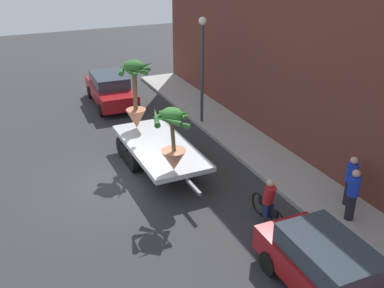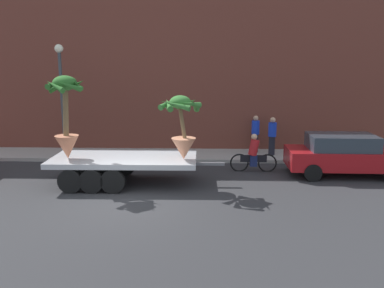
# 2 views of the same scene
# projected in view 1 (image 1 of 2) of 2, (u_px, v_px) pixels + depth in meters

# --- Properties ---
(ground_plane) EXTENTS (60.00, 60.00, 0.00)m
(ground_plane) POSITION_uv_depth(u_px,v_px,m) (114.00, 184.00, 15.93)
(ground_plane) COLOR #2D2D30
(sidewalk) EXTENTS (24.00, 2.20, 0.15)m
(sidewalk) POSITION_uv_depth(u_px,v_px,m) (259.00, 151.00, 18.18)
(sidewalk) COLOR #A39E99
(sidewalk) RESTS_ON ground
(building_facade) EXTENTS (24.00, 1.20, 8.62)m
(building_facade) POSITION_uv_depth(u_px,v_px,m) (303.00, 45.00, 17.02)
(building_facade) COLOR brown
(building_facade) RESTS_ON ground
(flatbed_trailer) EXTENTS (6.05, 2.30, 0.98)m
(flatbed_trailer) POSITION_uv_depth(u_px,v_px,m) (157.00, 147.00, 16.96)
(flatbed_trailer) COLOR #B7BABF
(flatbed_trailer) RESTS_ON ground
(potted_palm_rear) EXTENTS (1.44, 1.45, 2.83)m
(potted_palm_rear) POSITION_uv_depth(u_px,v_px,m) (135.00, 93.00, 17.46)
(potted_palm_rear) COLOR #C17251
(potted_palm_rear) RESTS_ON flatbed_trailer
(potted_palm_middle) EXTENTS (1.48, 1.43, 2.18)m
(potted_palm_middle) POSITION_uv_depth(u_px,v_px,m) (173.00, 139.00, 14.38)
(potted_palm_middle) COLOR tan
(potted_palm_middle) RESTS_ON flatbed_trailer
(cyclist) EXTENTS (1.84, 0.34, 1.54)m
(cyclist) POSITION_uv_depth(u_px,v_px,m) (269.00, 203.00, 13.53)
(cyclist) COLOR black
(cyclist) RESTS_ON ground
(parked_car) EXTENTS (4.44, 1.89, 1.58)m
(parked_car) POSITION_uv_depth(u_px,v_px,m) (331.00, 273.00, 10.50)
(parked_car) COLOR maroon
(parked_car) RESTS_ON ground
(trailing_car) EXTENTS (4.66, 2.06, 1.58)m
(trailing_car) POSITION_uv_depth(u_px,v_px,m) (111.00, 89.00, 23.24)
(trailing_car) COLOR maroon
(trailing_car) RESTS_ON ground
(pedestrian_near_gate) EXTENTS (0.36, 0.36, 1.71)m
(pedestrian_near_gate) POSITION_uv_depth(u_px,v_px,m) (351.00, 180.00, 14.08)
(pedestrian_near_gate) COLOR black
(pedestrian_near_gate) RESTS_ON sidewalk
(pedestrian_far_left) EXTENTS (0.36, 0.36, 1.71)m
(pedestrian_far_left) POSITION_uv_depth(u_px,v_px,m) (353.00, 194.00, 13.31)
(pedestrian_far_left) COLOR black
(pedestrian_far_left) RESTS_ON sidewalk
(street_lamp) EXTENTS (0.36, 0.36, 4.83)m
(street_lamp) POSITION_uv_depth(u_px,v_px,m) (202.00, 57.00, 19.67)
(street_lamp) COLOR #383D42
(street_lamp) RESTS_ON sidewalk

